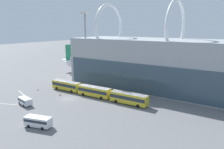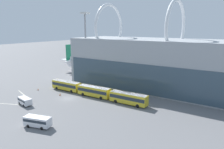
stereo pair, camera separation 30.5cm
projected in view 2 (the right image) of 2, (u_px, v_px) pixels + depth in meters
name	position (u px, v px, depth m)	size (l,w,h in m)	color
ground_plane	(68.00, 98.00, 66.22)	(440.00, 440.00, 0.00)	slate
airliner_at_gate_near	(91.00, 59.00, 113.29)	(36.81, 34.98, 13.28)	white
airliner_at_gate_far	(189.00, 67.00, 92.07)	(31.45, 34.77, 13.90)	silver
shuttle_bus_0	(66.00, 85.00, 74.41)	(11.19, 2.78, 3.18)	gold
shuttle_bus_1	(94.00, 91.00, 67.60)	(11.24, 2.98, 3.18)	gold
shuttle_bus_2	(128.00, 98.00, 61.00)	(11.20, 2.82, 3.18)	gold
service_van_foreground	(25.00, 101.00, 60.63)	(5.16, 2.92, 2.03)	silver
service_van_crossing	(38.00, 121.00, 47.16)	(6.35, 3.68, 2.31)	silver
floodlight_mast	(86.00, 39.00, 82.01)	(2.62, 2.62, 26.59)	gray
lane_stripe_0	(13.00, 104.00, 61.22)	(7.94, 0.25, 0.01)	silver
lane_stripe_1	(123.00, 97.00, 67.85)	(11.50, 0.25, 0.01)	silver
lane_stripe_2	(23.00, 94.00, 70.32)	(11.06, 0.25, 0.01)	silver
traffic_cone_0	(38.00, 89.00, 74.85)	(0.47, 0.47, 0.69)	black
traffic_cone_1	(60.00, 94.00, 69.20)	(0.50, 0.50, 0.79)	black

